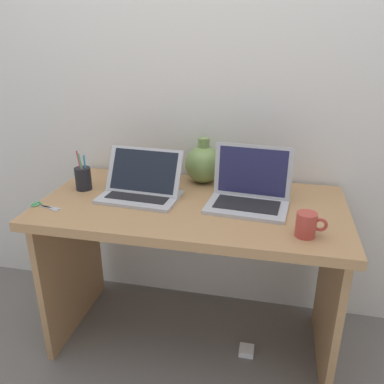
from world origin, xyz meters
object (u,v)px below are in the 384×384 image
at_px(laptop_left, 142,185).
at_px(laptop_right, 250,189).
at_px(green_vase, 203,164).
at_px(scissors, 41,205).
at_px(coffee_mug, 307,225).
at_px(power_brick, 246,351).
at_px(pen_cup, 83,178).

xyz_separation_m(laptop_left, laptop_right, (0.48, 0.02, 0.01)).
relative_size(green_vase, scissors, 1.50).
xyz_separation_m(coffee_mug, scissors, (-1.09, 0.03, -0.04)).
bearing_deg(laptop_right, power_brick, -68.54).
bearing_deg(scissors, coffee_mug, -1.67).
xyz_separation_m(laptop_right, power_brick, (0.04, -0.09, -0.80)).
distance_m(laptop_right, coffee_mug, 0.34).
relative_size(coffee_mug, pen_cup, 0.59).
xyz_separation_m(laptop_right, pen_cup, (-0.77, 0.00, -0.01)).
bearing_deg(coffee_mug, scissors, 178.33).
distance_m(laptop_left, scissors, 0.44).
height_order(laptop_left, laptop_right, laptop_right).
relative_size(laptop_left, pen_cup, 1.89).
height_order(laptop_left, pen_cup, laptop_left).
xyz_separation_m(pen_cup, power_brick, (0.81, -0.10, -0.79)).
bearing_deg(green_vase, power_brick, -47.73).
bearing_deg(laptop_right, scissors, -165.90).
bearing_deg(pen_cup, laptop_right, -0.24).
xyz_separation_m(laptop_left, power_brick, (0.52, -0.07, -0.79)).
distance_m(scissors, power_brick, 1.17).
distance_m(laptop_right, green_vase, 0.33).
bearing_deg(pen_cup, coffee_mug, -14.14).
height_order(laptop_left, green_vase, green_vase).
bearing_deg(scissors, laptop_left, 27.08).
xyz_separation_m(green_vase, pen_cup, (-0.53, -0.22, -0.04)).
relative_size(green_vase, power_brick, 3.17).
height_order(laptop_right, coffee_mug, laptop_right).
relative_size(pen_cup, scissors, 1.30).
xyz_separation_m(laptop_left, scissors, (-0.39, -0.20, -0.05)).
bearing_deg(pen_cup, laptop_left, -4.49).
relative_size(laptop_left, green_vase, 1.63).
height_order(laptop_right, pen_cup, laptop_right).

